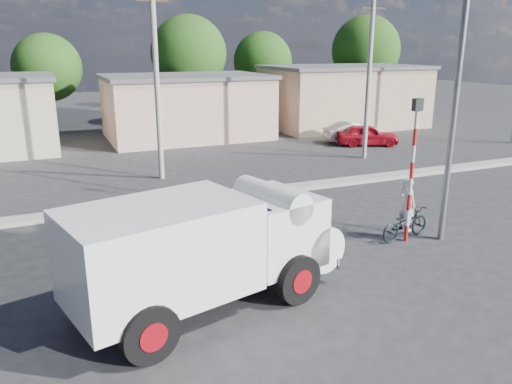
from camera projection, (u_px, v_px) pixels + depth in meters
name	position (u px, v px, depth m)	size (l,w,h in m)	color
ground_plane	(344.00, 279.00, 12.89)	(120.00, 120.00, 0.00)	#29292B
median	(234.00, 195.00, 19.92)	(40.00, 0.80, 0.16)	#99968E
truck	(210.00, 246.00, 11.22)	(6.78, 3.82, 2.65)	black
bicycle	(405.00, 223.00, 15.46)	(0.68, 1.95, 1.02)	black
cyclist	(406.00, 214.00, 15.37)	(0.60, 0.40, 1.65)	white
car_cream	(354.00, 132.00, 31.13)	(1.32, 3.77, 1.24)	beige
car_red	(367.00, 135.00, 30.08)	(1.51, 3.76, 1.28)	#A50E1C
traffic_pole	(413.00, 159.00, 14.70)	(0.28, 0.18, 4.36)	red
streetlight	(454.00, 77.00, 14.12)	(2.34, 0.22, 9.00)	slate
building_row	(173.00, 105.00, 32.11)	(37.80, 7.30, 4.44)	beige
tree_row	(184.00, 57.00, 38.00)	(43.62, 7.43, 8.42)	#38281E
utility_poles	(267.00, 84.00, 23.56)	(35.40, 0.24, 8.00)	#99968E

